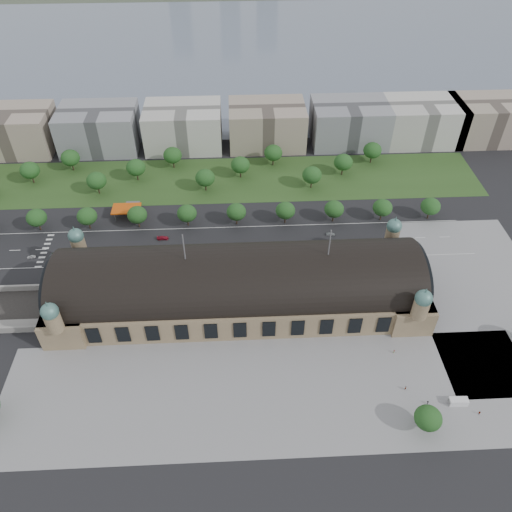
{
  "coord_description": "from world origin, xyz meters",
  "views": [
    {
      "loc": [
        0.22,
        -142.03,
        153.69
      ],
      "look_at": [
        7.69,
        13.16,
        14.0
      ],
      "focal_mm": 35.0,
      "sensor_mm": 36.0,
      "label": 1
    }
  ],
  "objects_px": {
    "traffic_car_2": "(77,249)",
    "pedestrian_3": "(479,413)",
    "bus_mid": "(271,248)",
    "pedestrian_4": "(428,403)",
    "traffic_car_3": "(163,238)",
    "pedestrian_0": "(394,352)",
    "parked_car_1": "(122,265)",
    "traffic_car_6": "(368,246)",
    "parked_car_0": "(68,266)",
    "petrol_station": "(130,208)",
    "parked_car_4": "(180,263)",
    "traffic_car_0": "(31,257)",
    "parked_car_5": "(188,268)",
    "parked_car_3": "(150,270)",
    "traffic_car_5": "(331,234)",
    "parked_car_6": "(159,263)",
    "traffic_car_4": "(220,252)",
    "pedestrian_1": "(406,388)",
    "parked_car_2": "(144,266)",
    "bus_west": "(226,257)",
    "bus_east": "(311,247)",
    "van_south": "(457,402)"
  },
  "relations": [
    {
      "from": "traffic_car_3",
      "to": "pedestrian_0",
      "type": "relative_size",
      "value": 3.4
    },
    {
      "from": "bus_mid",
      "to": "pedestrian_1",
      "type": "height_order",
      "value": "bus_mid"
    },
    {
      "from": "petrol_station",
      "to": "pedestrian_0",
      "type": "xyz_separation_m",
      "value": [
        111.9,
        -94.01,
        -2.16
      ]
    },
    {
      "from": "pedestrian_4",
      "to": "traffic_car_6",
      "type": "bearing_deg",
      "value": -157.02
    },
    {
      "from": "bus_east",
      "to": "traffic_car_6",
      "type": "bearing_deg",
      "value": -91.2
    },
    {
      "from": "traffic_car_3",
      "to": "parked_car_2",
      "type": "height_order",
      "value": "traffic_car_3"
    },
    {
      "from": "petrol_station",
      "to": "parked_car_4",
      "type": "xyz_separation_m",
      "value": [
        27.65,
        -40.28,
        -2.23
      ]
    },
    {
      "from": "petrol_station",
      "to": "traffic_car_5",
      "type": "xyz_separation_m",
      "value": [
        99.05,
        -23.41,
        -2.29
      ]
    },
    {
      "from": "parked_car_1",
      "to": "parked_car_5",
      "type": "distance_m",
      "value": 29.89
    },
    {
      "from": "pedestrian_1",
      "to": "parked_car_5",
      "type": "bearing_deg",
      "value": 93.38
    },
    {
      "from": "traffic_car_3",
      "to": "traffic_car_4",
      "type": "relative_size",
      "value": 1.17
    },
    {
      "from": "parked_car_0",
      "to": "bus_east",
      "type": "xyz_separation_m",
      "value": [
        110.26,
        7.0,
        0.79
      ]
    },
    {
      "from": "traffic_car_6",
      "to": "parked_car_3",
      "type": "bearing_deg",
      "value": -77.16
    },
    {
      "from": "parked_car_1",
      "to": "petrol_station",
      "type": "bearing_deg",
      "value": 148.62
    },
    {
      "from": "traffic_car_2",
      "to": "pedestrian_3",
      "type": "bearing_deg",
      "value": 53.81
    },
    {
      "from": "bus_mid",
      "to": "pedestrian_4",
      "type": "bearing_deg",
      "value": -150.54
    },
    {
      "from": "traffic_car_4",
      "to": "van_south",
      "type": "xyz_separation_m",
      "value": [
        82.47,
        -83.02,
        0.53
      ]
    },
    {
      "from": "bus_east",
      "to": "van_south",
      "type": "bearing_deg",
      "value": -155.74
    },
    {
      "from": "traffic_car_3",
      "to": "traffic_car_6",
      "type": "distance_m",
      "value": 97.3
    },
    {
      "from": "traffic_car_5",
      "to": "van_south",
      "type": "relative_size",
      "value": 0.63
    },
    {
      "from": "parked_car_3",
      "to": "bus_west",
      "type": "distance_m",
      "value": 34.57
    },
    {
      "from": "petrol_station",
      "to": "parked_car_3",
      "type": "xyz_separation_m",
      "value": [
        14.54,
        -44.28,
        -2.12
      ]
    },
    {
      "from": "parked_car_5",
      "to": "pedestrian_0",
      "type": "relative_size",
      "value": 3.5
    },
    {
      "from": "petrol_station",
      "to": "bus_mid",
      "type": "relative_size",
      "value": 1.15
    },
    {
      "from": "parked_car_1",
      "to": "pedestrian_0",
      "type": "distance_m",
      "value": 122.54
    },
    {
      "from": "traffic_car_0",
      "to": "parked_car_6",
      "type": "bearing_deg",
      "value": 75.61
    },
    {
      "from": "traffic_car_0",
      "to": "parked_car_3",
      "type": "bearing_deg",
      "value": 71.12
    },
    {
      "from": "traffic_car_3",
      "to": "traffic_car_4",
      "type": "distance_m",
      "value": 29.51
    },
    {
      "from": "van_south",
      "to": "pedestrian_4",
      "type": "bearing_deg",
      "value": 179.68
    },
    {
      "from": "parked_car_2",
      "to": "bus_west",
      "type": "distance_m",
      "value": 37.01
    },
    {
      "from": "bus_east",
      "to": "pedestrian_3",
      "type": "relative_size",
      "value": 6.52
    },
    {
      "from": "traffic_car_5",
      "to": "parked_car_3",
      "type": "relative_size",
      "value": 0.83
    },
    {
      "from": "traffic_car_2",
      "to": "parked_car_0",
      "type": "bearing_deg",
      "value": -12.33
    },
    {
      "from": "petrol_station",
      "to": "parked_car_5",
      "type": "bearing_deg",
      "value": -54.67
    },
    {
      "from": "traffic_car_3",
      "to": "bus_mid",
      "type": "height_order",
      "value": "bus_mid"
    },
    {
      "from": "pedestrian_1",
      "to": "parked_car_2",
      "type": "bearing_deg",
      "value": 98.28
    },
    {
      "from": "traffic_car_4",
      "to": "traffic_car_6",
      "type": "relative_size",
      "value": 0.78
    },
    {
      "from": "parked_car_6",
      "to": "pedestrian_3",
      "type": "xyz_separation_m",
      "value": [
        116.22,
        -80.58,
        0.15
      ]
    },
    {
      "from": "parked_car_4",
      "to": "pedestrian_3",
      "type": "distance_m",
      "value": 133.7
    },
    {
      "from": "traffic_car_0",
      "to": "pedestrian_3",
      "type": "relative_size",
      "value": 2.24
    },
    {
      "from": "parked_car_5",
      "to": "van_south",
      "type": "distance_m",
      "value": 120.71
    },
    {
      "from": "parked_car_6",
      "to": "traffic_car_0",
      "type": "bearing_deg",
      "value": -128.45
    },
    {
      "from": "traffic_car_2",
      "to": "parked_car_4",
      "type": "xyz_separation_m",
      "value": [
        48.39,
        -11.77,
        0.03
      ]
    },
    {
      "from": "petrol_station",
      "to": "bus_east",
      "type": "height_order",
      "value": "petrol_station"
    },
    {
      "from": "bus_mid",
      "to": "pedestrian_4",
      "type": "height_order",
      "value": "bus_mid"
    },
    {
      "from": "bus_east",
      "to": "pedestrian_1",
      "type": "bearing_deg",
      "value": -164.2
    },
    {
      "from": "traffic_car_0",
      "to": "parked_car_5",
      "type": "height_order",
      "value": "parked_car_5"
    },
    {
      "from": "traffic_car_0",
      "to": "van_south",
      "type": "height_order",
      "value": "van_south"
    },
    {
      "from": "traffic_car_6",
      "to": "pedestrian_1",
      "type": "bearing_deg",
      "value": 4.21
    },
    {
      "from": "traffic_car_6",
      "to": "pedestrian_1",
      "type": "xyz_separation_m",
      "value": [
        -3.13,
        -76.92,
        0.16
      ]
    }
  ]
}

